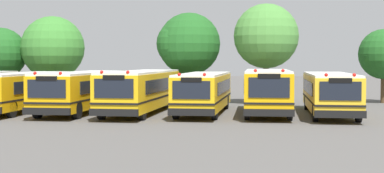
# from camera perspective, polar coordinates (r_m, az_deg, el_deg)

# --- Properties ---
(ground_plane) EXTENTS (160.00, 160.00, 0.00)m
(ground_plane) POSITION_cam_1_polar(r_m,az_deg,el_deg) (34.39, -5.06, -2.63)
(ground_plane) COLOR #514F4C
(school_bus_1) EXTENTS (2.44, 10.48, 2.51)m
(school_bus_1) POSITION_cam_1_polar(r_m,az_deg,el_deg) (36.52, -16.60, -0.33)
(school_bus_1) COLOR #EAA80C
(school_bus_1) RESTS_ON ground_plane
(school_bus_2) EXTENTS (2.60, 11.03, 2.57)m
(school_bus_2) POSITION_cam_1_polar(r_m,az_deg,el_deg) (35.25, -10.99, -0.33)
(school_bus_2) COLOR #EAA80C
(school_bus_2) RESTS_ON ground_plane
(school_bus_3) EXTENTS (2.72, 11.69, 2.64)m
(school_bus_3) POSITION_cam_1_polar(r_m,az_deg,el_deg) (34.38, -5.07, -0.30)
(school_bus_3) COLOR yellow
(school_bus_3) RESTS_ON ground_plane
(school_bus_4) EXTENTS (2.50, 10.15, 2.52)m
(school_bus_4) POSITION_cam_1_polar(r_m,az_deg,el_deg) (33.72, 1.19, -0.46)
(school_bus_4) COLOR yellow
(school_bus_4) RESTS_ON ground_plane
(school_bus_5) EXTENTS (2.80, 9.27, 2.72)m
(school_bus_5) POSITION_cam_1_polar(r_m,az_deg,el_deg) (33.23, 7.55, -0.36)
(school_bus_5) COLOR #EAA80C
(school_bus_5) RESTS_ON ground_plane
(school_bus_6) EXTENTS (2.53, 10.59, 2.53)m
(school_bus_6) POSITION_cam_1_polar(r_m,az_deg,el_deg) (33.76, 13.61, -0.52)
(school_bus_6) COLOR yellow
(school_bus_6) RESTS_ON ground_plane
(tree_0) EXTENTS (3.96, 3.96, 5.67)m
(tree_0) POSITION_cam_1_polar(r_m,az_deg,el_deg) (46.34, -18.54, 3.18)
(tree_0) COLOR #4C3823
(tree_0) RESTS_ON ground_plane
(tree_1) EXTENTS (4.86, 4.86, 6.54)m
(tree_1) POSITION_cam_1_polar(r_m,az_deg,el_deg) (45.24, -13.96, 3.74)
(tree_1) COLOR #4C3823
(tree_1) RESTS_ON ground_plane
(tree_2) EXTENTS (4.65, 4.59, 6.65)m
(tree_2) POSITION_cam_1_polar(r_m,az_deg,el_deg) (41.86, -0.56, 4.29)
(tree_2) COLOR #4C3823
(tree_2) RESTS_ON ground_plane
(tree_3) EXTENTS (4.63, 4.63, 7.20)m
(tree_3) POSITION_cam_1_polar(r_m,az_deg,el_deg) (41.03, 7.27, 4.95)
(tree_3) COLOR #4C3823
(tree_3) RESTS_ON ground_plane
(tree_4) EXTENTS (3.70, 3.70, 5.45)m
(tree_4) POSITION_cam_1_polar(r_m,az_deg,el_deg) (44.04, 18.53, 3.05)
(tree_4) COLOR #4C3823
(tree_4) RESTS_ON ground_plane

